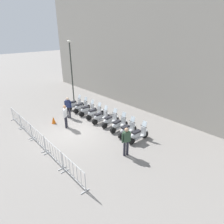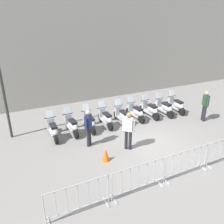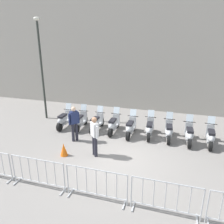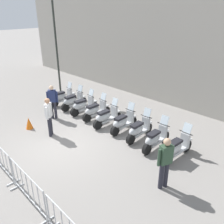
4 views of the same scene
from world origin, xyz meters
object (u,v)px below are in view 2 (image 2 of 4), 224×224
object	(u,v)px
motorcycle_8	(176,105)
officer_by_barriers	(88,126)
motorcycle_3	(106,118)
officer_mid_plaza	(205,104)
motorcycle_4	(123,116)
motorcycle_5	(136,112)
officer_near_row_end	(128,129)
traffic_cone	(106,155)
barrier_segment_2	(186,163)
motorcycle_2	(89,122)
motorcycle_6	(150,110)
barrier_segment_1	(138,179)
motorcycle_1	(72,125)
motorcycle_0	(53,130)
motorcycle_7	(164,108)
barrier_segment_0	(78,199)

from	to	relation	value
motorcycle_8	officer_by_barriers	world-z (taller)	officer_by_barriers
motorcycle_3	officer_mid_plaza	xyz separation A→B (m)	(4.94, -2.42, 0.53)
motorcycle_8	motorcycle_4	bearing A→B (deg)	172.72
motorcycle_5	officer_near_row_end	bearing A→B (deg)	-135.40
motorcycle_3	motorcycle_8	size ratio (longest dim) A/B	1.00
motorcycle_4	traffic_cone	bearing A→B (deg)	-137.03
motorcycle_8	officer_near_row_end	world-z (taller)	officer_near_row_end
traffic_cone	motorcycle_4	bearing A→B (deg)	42.97
motorcycle_5	barrier_segment_2	distance (m)	5.10
motorcycle_2	traffic_cone	xyz separation A→B (m)	(-0.77, -2.77, -0.18)
motorcycle_6	barrier_segment_1	distance (m)	6.34
officer_by_barriers	traffic_cone	xyz separation A→B (m)	(-0.02, -1.44, -0.71)
officer_by_barriers	motorcycle_3	bearing A→B (deg)	36.49
barrier_segment_1	motorcycle_8	bearing A→B (deg)	32.50
motorcycle_5	officer_near_row_end	world-z (taller)	officer_near_row_end
motorcycle_3	officer_near_row_end	xyz separation A→B (m)	(-0.41, -2.47, 0.53)
motorcycle_4	officer_by_barriers	world-z (taller)	officer_by_barriers
motorcycle_5	officer_by_barriers	xyz separation A→B (m)	(-3.55, -1.02, 0.53)
barrier_segment_1	motorcycle_4	bearing A→B (deg)	59.48
motorcycle_2	motorcycle_5	size ratio (longest dim) A/B	1.00
barrier_segment_1	traffic_cone	distance (m)	2.12
motorcycle_2	officer_by_barriers	xyz separation A→B (m)	(-0.75, -1.33, 0.53)
officer_near_row_end	traffic_cone	bearing A→B (deg)	-170.64
motorcycle_1	barrier_segment_2	xyz separation A→B (m)	(2.11, -5.29, 0.07)
motorcycle_3	motorcycle_0	bearing A→B (deg)	174.52
motorcycle_3	motorcycle_4	xyz separation A→B (m)	(0.91, -0.25, 0.00)
motorcycle_7	officer_by_barriers	world-z (taller)	officer_by_barriers
barrier_segment_1	barrier_segment_2	distance (m)	2.05
motorcycle_1	motorcycle_2	size ratio (longest dim) A/B	1.00
motorcycle_1	motorcycle_3	bearing A→B (deg)	-6.81
officer_by_barriers	motorcycle_7	bearing A→B (deg)	6.64
motorcycle_5	officer_mid_plaza	xyz separation A→B (m)	(3.08, -2.19, 0.53)
officer_near_row_end	motorcycle_3	bearing A→B (deg)	80.64
barrier_segment_0	officer_mid_plaza	world-z (taller)	officer_mid_plaza
officer_near_row_end	officer_mid_plaza	world-z (taller)	same
motorcycle_2	motorcycle_6	bearing A→B (deg)	-7.14
motorcycle_1	officer_mid_plaza	distance (m)	7.31
motorcycle_0	barrier_segment_0	xyz separation A→B (m)	(-1.00, -4.79, 0.07)
motorcycle_1	motorcycle_7	bearing A→B (deg)	-8.63
motorcycle_4	barrier_segment_2	bearing A→B (deg)	-97.71
barrier_segment_1	barrier_segment_2	bearing A→B (deg)	-7.71
motorcycle_1	motorcycle_5	world-z (taller)	same
motorcycle_1	motorcycle_3	world-z (taller)	same
motorcycle_1	traffic_cone	size ratio (longest dim) A/B	3.14
motorcycle_4	barrier_segment_2	distance (m)	4.87
motorcycle_8	officer_mid_plaza	bearing A→B (deg)	-79.39
officer_near_row_end	officer_mid_plaza	distance (m)	5.35
motorcycle_0	officer_near_row_end	bearing A→B (deg)	-48.88
motorcycle_3	motorcycle_5	xyz separation A→B (m)	(1.86, -0.23, 0.00)
motorcycle_1	officer_mid_plaza	world-z (taller)	officer_mid_plaza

